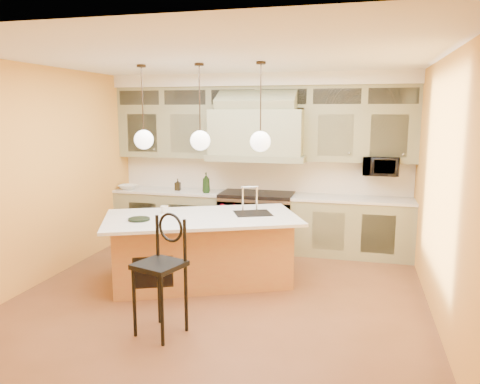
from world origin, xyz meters
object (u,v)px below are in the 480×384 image
(kitchen_island, at_px, (202,248))
(microwave, at_px, (380,166))
(range, at_px, (257,220))
(counter_stool, at_px, (162,266))

(kitchen_island, distance_m, microwave, 3.11)
(range, bearing_deg, counter_stool, -95.48)
(counter_stool, height_order, microwave, microwave)
(kitchen_island, xyz_separation_m, microwave, (2.34, 1.80, 0.98))
(range, xyz_separation_m, microwave, (1.95, 0.11, 0.96))
(kitchen_island, relative_size, counter_stool, 2.26)
(microwave, bearing_deg, range, -176.88)
(range, xyz_separation_m, kitchen_island, (-0.39, -1.69, -0.01))
(counter_stool, bearing_deg, kitchen_island, 111.37)
(range, height_order, microwave, microwave)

